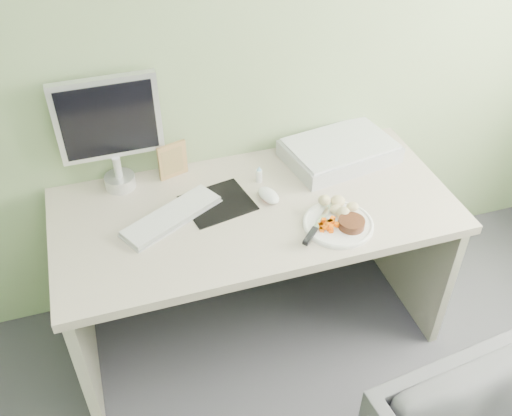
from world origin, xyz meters
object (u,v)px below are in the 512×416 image
object	(u,v)px
desk	(255,240)
monitor	(110,128)
scanner	(339,151)
plate	(338,224)

from	to	relation	value
desk	monitor	distance (m)	0.74
desk	scanner	distance (m)	0.55
scanner	monitor	xyz separation A→B (m)	(-0.95, 0.10, 0.24)
plate	monitor	bearing A→B (deg)	145.98
scanner	monitor	bearing A→B (deg)	164.36
scanner	desk	bearing A→B (deg)	-164.75
scanner	monitor	world-z (taller)	monitor
plate	scanner	xyz separation A→B (m)	(0.19, 0.42, 0.03)
desk	monitor	world-z (taller)	monitor
desk	monitor	bearing A→B (deg)	147.72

